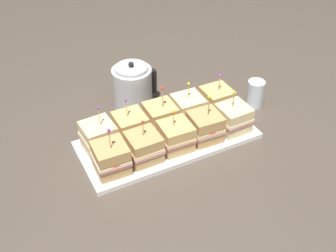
{
  "coord_description": "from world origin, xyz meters",
  "views": [
    {
      "loc": [
        -0.52,
        -1.01,
        0.96
      ],
      "look_at": [
        0.0,
        0.0,
        0.07
      ],
      "focal_mm": 45.0,
      "sensor_mm": 36.0,
      "label": 1
    }
  ],
  "objects_px": {
    "sandwich_front_left": "(144,147)",
    "drinking_glass": "(255,93)",
    "sandwich_back_center": "(160,118)",
    "sandwich_front_far_left": "(111,158)",
    "sandwich_back_left": "(130,127)",
    "kettle_steel": "(133,87)",
    "sandwich_back_far_right": "(217,101)",
    "serving_platter": "(168,140)",
    "sandwich_back_far_left": "(99,137)",
    "sandwich_front_right": "(205,127)",
    "sandwich_front_center": "(175,136)",
    "sandwich_front_far_right": "(233,118)",
    "sandwich_back_right": "(188,109)"
  },
  "relations": [
    {
      "from": "serving_platter",
      "to": "sandwich_front_far_right",
      "type": "height_order",
      "value": "sandwich_front_far_right"
    },
    {
      "from": "sandwich_back_center",
      "to": "sandwich_back_far_right",
      "type": "height_order",
      "value": "sandwich_back_center"
    },
    {
      "from": "sandwich_back_left",
      "to": "kettle_steel",
      "type": "height_order",
      "value": "kettle_steel"
    },
    {
      "from": "sandwich_back_right",
      "to": "sandwich_back_far_right",
      "type": "relative_size",
      "value": 0.98
    },
    {
      "from": "serving_platter",
      "to": "sandwich_back_far_left",
      "type": "bearing_deg",
      "value": 166.08
    },
    {
      "from": "sandwich_front_center",
      "to": "sandwich_front_far_right",
      "type": "bearing_deg",
      "value": -0.99
    },
    {
      "from": "sandwich_front_right",
      "to": "sandwich_back_far_right",
      "type": "height_order",
      "value": "sandwich_front_right"
    },
    {
      "from": "serving_platter",
      "to": "sandwich_back_right",
      "type": "relative_size",
      "value": 3.83
    },
    {
      "from": "kettle_steel",
      "to": "sandwich_front_far_left",
      "type": "bearing_deg",
      "value": -123.88
    },
    {
      "from": "sandwich_back_far_right",
      "to": "drinking_glass",
      "type": "relative_size",
      "value": 1.57
    },
    {
      "from": "sandwich_front_center",
      "to": "sandwich_front_far_right",
      "type": "xyz_separation_m",
      "value": [
        0.23,
        -0.0,
        0.0
      ]
    },
    {
      "from": "sandwich_back_far_left",
      "to": "drinking_glass",
      "type": "height_order",
      "value": "sandwich_back_far_left"
    },
    {
      "from": "sandwich_front_center",
      "to": "sandwich_front_far_right",
      "type": "height_order",
      "value": "sandwich_front_far_right"
    },
    {
      "from": "kettle_steel",
      "to": "drinking_glass",
      "type": "height_order",
      "value": "kettle_steel"
    },
    {
      "from": "sandwich_back_far_left",
      "to": "sandwich_back_center",
      "type": "height_order",
      "value": "sandwich_back_center"
    },
    {
      "from": "sandwich_back_left",
      "to": "drinking_glass",
      "type": "distance_m",
      "value": 0.52
    },
    {
      "from": "sandwich_front_left",
      "to": "drinking_glass",
      "type": "relative_size",
      "value": 1.46
    },
    {
      "from": "sandwich_front_center",
      "to": "kettle_steel",
      "type": "relative_size",
      "value": 0.78
    },
    {
      "from": "sandwich_front_far_left",
      "to": "sandwich_back_far_right",
      "type": "height_order",
      "value": "sandwich_front_far_left"
    },
    {
      "from": "sandwich_front_far_left",
      "to": "sandwich_back_center",
      "type": "bearing_deg",
      "value": 27.34
    },
    {
      "from": "sandwich_front_right",
      "to": "kettle_steel",
      "type": "bearing_deg",
      "value": 112.86
    },
    {
      "from": "sandwich_back_left",
      "to": "sandwich_front_far_right",
      "type": "bearing_deg",
      "value": -18.4
    },
    {
      "from": "sandwich_front_left",
      "to": "sandwich_front_far_right",
      "type": "xyz_separation_m",
      "value": [
        0.35,
        -0.0,
        0.0
      ]
    },
    {
      "from": "serving_platter",
      "to": "sandwich_front_center",
      "type": "relative_size",
      "value": 4.02
    },
    {
      "from": "kettle_steel",
      "to": "drinking_glass",
      "type": "relative_size",
      "value": 1.87
    },
    {
      "from": "sandwich_front_far_right",
      "to": "sandwich_front_far_left",
      "type": "bearing_deg",
      "value": -179.85
    },
    {
      "from": "sandwich_front_far_left",
      "to": "kettle_steel",
      "type": "relative_size",
      "value": 0.89
    },
    {
      "from": "sandwich_front_far_right",
      "to": "sandwich_back_right",
      "type": "distance_m",
      "value": 0.17
    },
    {
      "from": "sandwich_front_center",
      "to": "sandwich_front_right",
      "type": "xyz_separation_m",
      "value": [
        0.12,
        -0.0,
        0.0
      ]
    },
    {
      "from": "sandwich_back_left",
      "to": "sandwich_back_right",
      "type": "bearing_deg",
      "value": 0.77
    },
    {
      "from": "drinking_glass",
      "to": "sandwich_front_left",
      "type": "bearing_deg",
      "value": -168.64
    },
    {
      "from": "sandwich_back_far_left",
      "to": "sandwich_back_far_right",
      "type": "relative_size",
      "value": 1.04
    },
    {
      "from": "sandwich_back_far_right",
      "to": "sandwich_front_center",
      "type": "bearing_deg",
      "value": -154.71
    },
    {
      "from": "sandwich_back_right",
      "to": "sandwich_front_right",
      "type": "bearing_deg",
      "value": -89.84
    },
    {
      "from": "sandwich_front_center",
      "to": "sandwich_back_far_right",
      "type": "bearing_deg",
      "value": 25.29
    },
    {
      "from": "sandwich_back_center",
      "to": "sandwich_front_far_left",
      "type": "bearing_deg",
      "value": -152.66
    },
    {
      "from": "sandwich_front_far_left",
      "to": "drinking_glass",
      "type": "distance_m",
      "value": 0.65
    },
    {
      "from": "sandwich_back_left",
      "to": "drinking_glass",
      "type": "xyz_separation_m",
      "value": [
        0.52,
        -0.01,
        -0.01
      ]
    },
    {
      "from": "sandwich_back_far_right",
      "to": "drinking_glass",
      "type": "distance_m",
      "value": 0.17
    },
    {
      "from": "sandwich_front_left",
      "to": "drinking_glass",
      "type": "distance_m",
      "value": 0.53
    },
    {
      "from": "sandwich_front_far_left",
      "to": "sandwich_front_center",
      "type": "relative_size",
      "value": 1.13
    },
    {
      "from": "sandwich_back_left",
      "to": "sandwich_back_far_right",
      "type": "xyz_separation_m",
      "value": [
        0.35,
        0.0,
        0.0
      ]
    },
    {
      "from": "sandwich_front_right",
      "to": "sandwich_back_far_right",
      "type": "distance_m",
      "value": 0.17
    },
    {
      "from": "sandwich_front_far_left",
      "to": "drinking_glass",
      "type": "bearing_deg",
      "value": 9.68
    },
    {
      "from": "sandwich_front_right",
      "to": "sandwich_back_right",
      "type": "bearing_deg",
      "value": 90.16
    },
    {
      "from": "sandwich_front_far_right",
      "to": "sandwich_back_left",
      "type": "relative_size",
      "value": 0.96
    },
    {
      "from": "serving_platter",
      "to": "sandwich_back_left",
      "type": "bearing_deg",
      "value": 154.54
    },
    {
      "from": "sandwich_back_right",
      "to": "sandwich_back_far_right",
      "type": "bearing_deg",
      "value": -1.34
    },
    {
      "from": "sandwich_back_far_right",
      "to": "sandwich_front_right",
      "type": "bearing_deg",
      "value": -136.07
    },
    {
      "from": "sandwich_back_far_right",
      "to": "kettle_steel",
      "type": "xyz_separation_m",
      "value": [
        -0.25,
        0.2,
        0.02
      ]
    }
  ]
}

